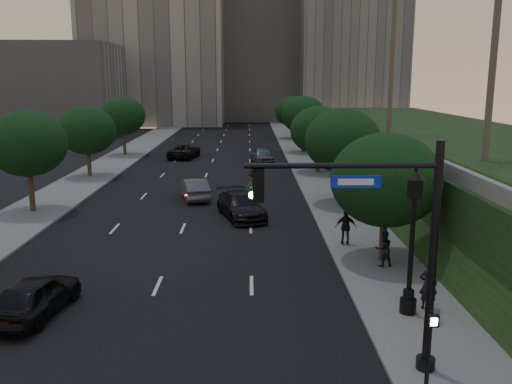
{
  "coord_description": "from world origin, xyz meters",
  "views": [
    {
      "loc": [
        3.9,
        -16.74,
        8.64
      ],
      "look_at": [
        4.22,
        7.34,
        3.6
      ],
      "focal_mm": 38.0,
      "sensor_mm": 36.0,
      "label": 1
    }
  ],
  "objects_px": {
    "sedan_far_right": "(262,155)",
    "pedestrian_c": "(346,227)",
    "traffic_signal_mast": "(395,256)",
    "street_lamp": "(411,248)",
    "sedan_near_right": "(241,206)",
    "sedan_far_left": "(184,151)",
    "sedan_mid_left": "(194,189)",
    "pedestrian_b": "(384,249)",
    "pedestrian_a": "(428,285)",
    "sedan_near_left": "(35,296)"
  },
  "relations": [
    {
      "from": "traffic_signal_mast",
      "to": "sedan_far_right",
      "type": "relative_size",
      "value": 1.45
    },
    {
      "from": "sedan_mid_left",
      "to": "pedestrian_c",
      "type": "distance_m",
      "value": 14.73
    },
    {
      "from": "sedan_near_left",
      "to": "sedan_far_left",
      "type": "bearing_deg",
      "value": -82.87
    },
    {
      "from": "sedan_far_left",
      "to": "pedestrian_a",
      "type": "xyz_separation_m",
      "value": [
        13.89,
        -40.81,
        0.31
      ]
    },
    {
      "from": "sedan_near_right",
      "to": "sedan_far_right",
      "type": "relative_size",
      "value": 1.13
    },
    {
      "from": "sedan_far_left",
      "to": "pedestrian_c",
      "type": "xyz_separation_m",
      "value": [
        12.23,
        -32.65,
        0.29
      ]
    },
    {
      "from": "pedestrian_b",
      "to": "traffic_signal_mast",
      "type": "bearing_deg",
      "value": 68.89
    },
    {
      "from": "pedestrian_b",
      "to": "sedan_far_right",
      "type": "bearing_deg",
      "value": -89.94
    },
    {
      "from": "sedan_far_left",
      "to": "pedestrian_b",
      "type": "height_order",
      "value": "pedestrian_b"
    },
    {
      "from": "street_lamp",
      "to": "pedestrian_b",
      "type": "relative_size",
      "value": 3.35
    },
    {
      "from": "sedan_near_left",
      "to": "sedan_far_right",
      "type": "bearing_deg",
      "value": -95.85
    },
    {
      "from": "sedan_mid_left",
      "to": "pedestrian_b",
      "type": "relative_size",
      "value": 2.8
    },
    {
      "from": "sedan_mid_left",
      "to": "pedestrian_c",
      "type": "bearing_deg",
      "value": 113.52
    },
    {
      "from": "sedan_near_right",
      "to": "pedestrian_c",
      "type": "relative_size",
      "value": 2.95
    },
    {
      "from": "sedan_near_left",
      "to": "pedestrian_a",
      "type": "distance_m",
      "value": 14.66
    },
    {
      "from": "sedan_near_left",
      "to": "pedestrian_a",
      "type": "xyz_separation_m",
      "value": [
        14.66,
        0.12,
        0.32
      ]
    },
    {
      "from": "traffic_signal_mast",
      "to": "sedan_near_right",
      "type": "height_order",
      "value": "traffic_signal_mast"
    },
    {
      "from": "traffic_signal_mast",
      "to": "sedan_near_left",
      "type": "relative_size",
      "value": 1.54
    },
    {
      "from": "sedan_far_right",
      "to": "pedestrian_b",
      "type": "xyz_separation_m",
      "value": [
        4.85,
        -32.28,
        0.17
      ]
    },
    {
      "from": "pedestrian_b",
      "to": "pedestrian_a",
      "type": "bearing_deg",
      "value": 87.88
    },
    {
      "from": "traffic_signal_mast",
      "to": "pedestrian_c",
      "type": "relative_size",
      "value": 3.79
    },
    {
      "from": "sedan_mid_left",
      "to": "sedan_near_left",
      "type": "bearing_deg",
      "value": 64.37
    },
    {
      "from": "traffic_signal_mast",
      "to": "sedan_far_left",
      "type": "distance_m",
      "value": 46.63
    },
    {
      "from": "street_lamp",
      "to": "pedestrian_b",
      "type": "height_order",
      "value": "street_lamp"
    },
    {
      "from": "pedestrian_b",
      "to": "pedestrian_c",
      "type": "xyz_separation_m",
      "value": [
        -1.13,
        3.46,
        0.08
      ]
    },
    {
      "from": "sedan_near_left",
      "to": "pedestrian_b",
      "type": "distance_m",
      "value": 14.93
    },
    {
      "from": "traffic_signal_mast",
      "to": "pedestrian_a",
      "type": "bearing_deg",
      "value": 59.53
    },
    {
      "from": "traffic_signal_mast",
      "to": "pedestrian_c",
      "type": "bearing_deg",
      "value": 85.92
    },
    {
      "from": "traffic_signal_mast",
      "to": "pedestrian_c",
      "type": "xyz_separation_m",
      "value": [
        0.89,
        12.49,
        -2.6
      ]
    },
    {
      "from": "sedan_near_left",
      "to": "pedestrian_b",
      "type": "height_order",
      "value": "pedestrian_b"
    },
    {
      "from": "sedan_near_right",
      "to": "sedan_far_right",
      "type": "height_order",
      "value": "sedan_far_right"
    },
    {
      "from": "pedestrian_c",
      "to": "pedestrian_b",
      "type": "bearing_deg",
      "value": 113.38
    },
    {
      "from": "sedan_near_left",
      "to": "sedan_near_right",
      "type": "height_order",
      "value": "sedan_near_right"
    },
    {
      "from": "sedan_far_right",
      "to": "sedan_mid_left",
      "type": "bearing_deg",
      "value": -118.39
    },
    {
      "from": "sedan_near_right",
      "to": "sedan_far_right",
      "type": "xyz_separation_m",
      "value": [
        1.85,
        22.68,
        0.03
      ]
    },
    {
      "from": "sedan_near_right",
      "to": "pedestrian_c",
      "type": "distance_m",
      "value": 8.29
    },
    {
      "from": "sedan_far_left",
      "to": "pedestrian_c",
      "type": "bearing_deg",
      "value": 119.65
    },
    {
      "from": "sedan_near_right",
      "to": "pedestrian_a",
      "type": "bearing_deg",
      "value": -79.87
    },
    {
      "from": "traffic_signal_mast",
      "to": "street_lamp",
      "type": "relative_size",
      "value": 1.25
    },
    {
      "from": "sedan_far_right",
      "to": "street_lamp",
      "type": "bearing_deg",
      "value": -94.23
    },
    {
      "from": "street_lamp",
      "to": "sedan_far_left",
      "type": "distance_m",
      "value": 43.25
    },
    {
      "from": "sedan_far_right",
      "to": "pedestrian_c",
      "type": "relative_size",
      "value": 2.62
    },
    {
      "from": "sedan_near_right",
      "to": "sedan_far_right",
      "type": "distance_m",
      "value": 22.76
    },
    {
      "from": "sedan_near_left",
      "to": "pedestrian_c",
      "type": "relative_size",
      "value": 2.46
    },
    {
      "from": "pedestrian_a",
      "to": "sedan_far_right",
      "type": "bearing_deg",
      "value": -77.59
    },
    {
      "from": "pedestrian_b",
      "to": "sedan_near_right",
      "type": "bearing_deg",
      "value": -63.57
    },
    {
      "from": "sedan_near_right",
      "to": "pedestrian_b",
      "type": "xyz_separation_m",
      "value": [
        6.7,
        -9.6,
        0.2
      ]
    },
    {
      "from": "sedan_near_left",
      "to": "sedan_near_right",
      "type": "bearing_deg",
      "value": -109.06
    },
    {
      "from": "traffic_signal_mast",
      "to": "sedan_mid_left",
      "type": "xyz_separation_m",
      "value": [
        -8.17,
        24.11,
        -2.9
      ]
    },
    {
      "from": "street_lamp",
      "to": "pedestrian_a",
      "type": "bearing_deg",
      "value": 24.48
    }
  ]
}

